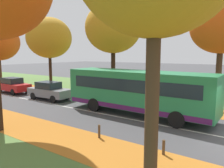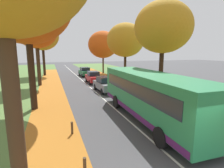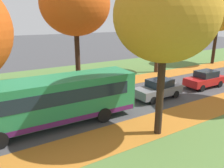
{
  "view_description": "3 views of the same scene",
  "coord_description": "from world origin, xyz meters",
  "px_view_note": "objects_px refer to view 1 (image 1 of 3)",
  "views": [
    {
      "loc": [
        -11.77,
        -0.46,
        4.14
      ],
      "look_at": [
        -0.14,
        7.53,
        2.18
      ],
      "focal_mm": 35.0,
      "sensor_mm": 36.0,
      "label": 1
    },
    {
      "loc": [
        -4.45,
        -2.93,
        4.25
      ],
      "look_at": [
        0.25,
        10.53,
        1.69
      ],
      "focal_mm": 28.0,
      "sensor_mm": 36.0,
      "label": 2
    },
    {
      "loc": [
        13.8,
        3.03,
        6.42
      ],
      "look_at": [
        0.21,
        11.35,
        1.62
      ],
      "focal_mm": 35.0,
      "sensor_mm": 36.0,
      "label": 3
    }
  ],
  "objects_px": {
    "tree_right_mid": "(49,38)",
    "tree_right_nearest": "(222,26)",
    "tree_right_near": "(113,28)",
    "bus": "(137,90)",
    "bollard_second": "(164,147)",
    "car_red_following": "(13,85)",
    "bollard_third": "(99,131)",
    "car_grey_lead": "(49,91)"
  },
  "relations": [
    {
      "from": "car_grey_lead",
      "to": "bollard_second",
      "type": "bearing_deg",
      "value": -110.12
    },
    {
      "from": "bollard_second",
      "to": "car_red_following",
      "type": "distance_m",
      "value": 19.25
    },
    {
      "from": "car_grey_lead",
      "to": "tree_right_mid",
      "type": "bearing_deg",
      "value": 49.03
    },
    {
      "from": "bollard_second",
      "to": "tree_right_near",
      "type": "bearing_deg",
      "value": 43.8
    },
    {
      "from": "bus",
      "to": "bollard_second",
      "type": "bearing_deg",
      "value": -141.84
    },
    {
      "from": "bus",
      "to": "car_red_following",
      "type": "relative_size",
      "value": 2.48
    },
    {
      "from": "tree_right_nearest",
      "to": "bus",
      "type": "height_order",
      "value": "tree_right_nearest"
    },
    {
      "from": "tree_right_near",
      "to": "tree_right_mid",
      "type": "distance_m",
      "value": 9.58
    },
    {
      "from": "bollard_second",
      "to": "bollard_third",
      "type": "bearing_deg",
      "value": 91.04
    },
    {
      "from": "tree_right_mid",
      "to": "car_grey_lead",
      "type": "bearing_deg",
      "value": -130.97
    },
    {
      "from": "tree_right_nearest",
      "to": "bollard_third",
      "type": "xyz_separation_m",
      "value": [
        -8.84,
        3.89,
        -5.7
      ]
    },
    {
      "from": "tree_right_near",
      "to": "car_red_following",
      "type": "height_order",
      "value": "tree_right_near"
    },
    {
      "from": "tree_right_nearest",
      "to": "bollard_second",
      "type": "relative_size",
      "value": 12.62
    },
    {
      "from": "tree_right_near",
      "to": "car_grey_lead",
      "type": "bearing_deg",
      "value": 136.97
    },
    {
      "from": "tree_right_near",
      "to": "bollard_third",
      "type": "bearing_deg",
      "value": -149.57
    },
    {
      "from": "bollard_third",
      "to": "car_grey_lead",
      "type": "bearing_deg",
      "value": 63.34
    },
    {
      "from": "tree_right_mid",
      "to": "bollard_second",
      "type": "height_order",
      "value": "tree_right_mid"
    },
    {
      "from": "tree_right_nearest",
      "to": "bollard_third",
      "type": "bearing_deg",
      "value": 156.26
    },
    {
      "from": "car_grey_lead",
      "to": "car_red_following",
      "type": "height_order",
      "value": "same"
    },
    {
      "from": "bollard_second",
      "to": "bollard_third",
      "type": "relative_size",
      "value": 0.94
    },
    {
      "from": "bollard_second",
      "to": "bollard_third",
      "type": "xyz_separation_m",
      "value": [
        -0.06,
        3.31,
        0.02
      ]
    },
    {
      "from": "tree_right_mid",
      "to": "bus",
      "type": "distance_m",
      "value": 15.68
    },
    {
      "from": "bollard_third",
      "to": "car_grey_lead",
      "type": "xyz_separation_m",
      "value": [
        4.71,
        9.38,
        0.48
      ]
    },
    {
      "from": "bus",
      "to": "car_red_following",
      "type": "distance_m",
      "value": 14.87
    },
    {
      "from": "tree_right_near",
      "to": "tree_right_mid",
      "type": "height_order",
      "value": "tree_right_near"
    },
    {
      "from": "bollard_second",
      "to": "bus",
      "type": "bearing_deg",
      "value": 38.16
    },
    {
      "from": "tree_right_mid",
      "to": "bollard_second",
      "type": "distance_m",
      "value": 21.26
    },
    {
      "from": "tree_right_mid",
      "to": "car_red_following",
      "type": "bearing_deg",
      "value": 174.27
    },
    {
      "from": "bollard_second",
      "to": "car_red_following",
      "type": "relative_size",
      "value": 0.15
    },
    {
      "from": "tree_right_near",
      "to": "bollard_third",
      "type": "distance_m",
      "value": 12.2
    },
    {
      "from": "car_red_following",
      "to": "bollard_third",
      "type": "bearing_deg",
      "value": -107.28
    },
    {
      "from": "tree_right_mid",
      "to": "bollard_second",
      "type": "relative_size",
      "value": 13.32
    },
    {
      "from": "tree_right_near",
      "to": "bollard_second",
      "type": "height_order",
      "value": "tree_right_near"
    },
    {
      "from": "tree_right_mid",
      "to": "bollard_third",
      "type": "relative_size",
      "value": 12.57
    },
    {
      "from": "bus",
      "to": "tree_right_nearest",
      "type": "bearing_deg",
      "value": -48.29
    },
    {
      "from": "tree_right_mid",
      "to": "car_red_following",
      "type": "xyz_separation_m",
      "value": [
        -4.71,
        0.47,
        -5.21
      ]
    },
    {
      "from": "bollard_third",
      "to": "bus",
      "type": "xyz_separation_m",
      "value": [
        4.92,
        0.51,
        1.37
      ]
    },
    {
      "from": "car_grey_lead",
      "to": "car_red_following",
      "type": "bearing_deg",
      "value": 89.38
    },
    {
      "from": "tree_right_mid",
      "to": "tree_right_nearest",
      "type": "bearing_deg",
      "value": -91.97
    },
    {
      "from": "bus",
      "to": "car_grey_lead",
      "type": "distance_m",
      "value": 8.92
    },
    {
      "from": "bus",
      "to": "bollard_third",
      "type": "bearing_deg",
      "value": -174.1
    },
    {
      "from": "tree_right_near",
      "to": "tree_right_mid",
      "type": "relative_size",
      "value": 1.06
    }
  ]
}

